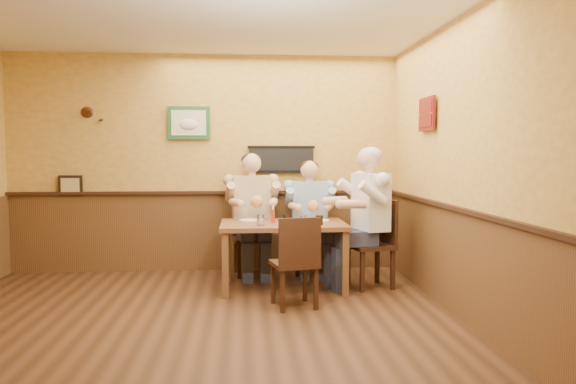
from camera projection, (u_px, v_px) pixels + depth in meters
name	position (u px, v px, depth m)	size (l,w,h in m)	color
room	(202.00, 136.00, 4.96)	(5.02, 5.03, 2.81)	#331D0F
dining_table	(283.00, 231.00, 6.32)	(1.40, 0.90, 0.75)	brown
chair_back_left	(251.00, 237.00, 7.04)	(0.44, 0.44, 0.96)	#341D10
chair_back_right	(309.00, 238.00, 7.12)	(0.42, 0.42, 0.91)	#341D10
chair_right_end	(370.00, 244.00, 6.39)	(0.46, 0.46, 1.01)	#341D10
chair_near_side	(294.00, 261.00, 5.58)	(0.42, 0.42, 0.91)	#341D10
diner_tan_shirt	(251.00, 221.00, 7.02)	(0.64, 0.64, 1.38)	#D2B590
diner_blue_polo	(309.00, 223.00, 7.10)	(0.60, 0.60, 1.29)	#86A8CA
diner_white_elder	(370.00, 225.00, 6.37)	(0.66, 0.66, 1.44)	silver
water_glass_left	(261.00, 220.00, 6.08)	(0.08, 0.08, 0.12)	silver
water_glass_mid	(304.00, 220.00, 6.12)	(0.07, 0.07, 0.11)	white
cola_tumbler	(319.00, 220.00, 6.13)	(0.08, 0.08, 0.11)	black
hot_sauce_bottle	(273.00, 215.00, 6.29)	(0.04, 0.04, 0.17)	#B32C13
salt_shaker	(261.00, 219.00, 6.31)	(0.04, 0.04, 0.09)	white
pepper_shaker	(284.00, 219.00, 6.31)	(0.04, 0.04, 0.09)	black
plate_far_left	(249.00, 220.00, 6.49)	(0.23, 0.23, 0.02)	silver
plate_far_right	(319.00, 220.00, 6.45)	(0.24, 0.24, 0.02)	white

